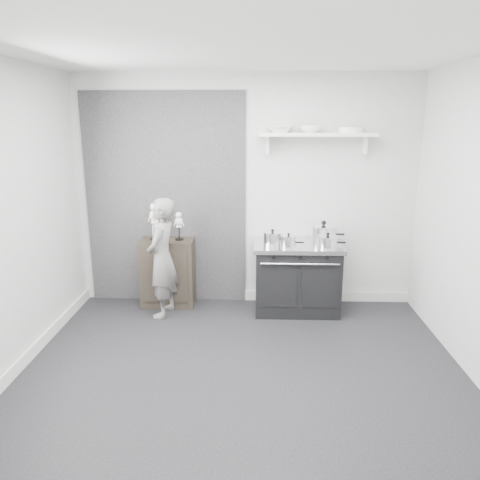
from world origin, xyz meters
The scene contains 15 objects.
ground centered at (0.00, 0.00, 0.00)m, with size 4.00×4.00×0.00m, color black.
room_shell centered at (-0.09, 0.15, 1.64)m, with size 4.02×3.62×2.71m.
wall_shelf centered at (0.80, 1.68, 2.01)m, with size 1.30×0.26×0.24m.
stove centered at (0.60, 1.48, 0.41)m, with size 1.01×0.63×0.81m.
side_cabinet centered at (-0.92, 1.61, 0.41)m, with size 0.62×0.36×0.81m, color black.
child centered at (-0.92, 1.30, 0.68)m, with size 0.50×0.33×1.36m, color slate.
pot_front_left centered at (0.31, 1.41, 0.89)m, with size 0.29×0.21×0.19m.
pot_back_right centered at (0.90, 1.57, 0.91)m, with size 0.40×0.31×0.25m.
pot_front_right centered at (0.92, 1.33, 0.88)m, with size 0.31×0.22×0.17m.
pot_front_center centered at (0.48, 1.31, 0.88)m, with size 0.26×0.17×0.17m.
skeleton_full centered at (-1.05, 1.61, 1.07)m, with size 0.14×0.09×0.51m, color white, non-canonical shape.
skeleton_torso centered at (-0.77, 1.61, 1.00)m, with size 0.11×0.07×0.38m, color white, non-canonical shape.
bowl_large centered at (0.38, 1.67, 2.08)m, with size 0.29×0.29×0.07m, color white.
bowl_small centered at (0.72, 1.67, 2.08)m, with size 0.24×0.24×0.08m, color white.
plate_stack centered at (1.16, 1.67, 2.07)m, with size 0.27×0.27×0.06m, color white.
Camera 1 is at (0.11, -3.67, 2.19)m, focal length 35.00 mm.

